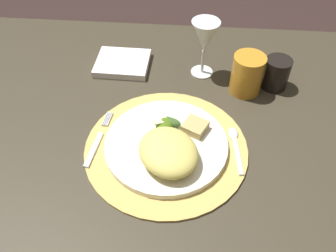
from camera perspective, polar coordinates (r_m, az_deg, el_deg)
dining_table at (r=0.92m, az=-3.23°, el=-7.77°), size 1.26×0.97×0.73m
placemat at (r=0.77m, az=-0.31°, el=-3.56°), size 0.36×0.36×0.01m
dinner_plate at (r=0.76m, az=-0.31°, el=-3.05°), size 0.27×0.27×0.02m
pasta_serving at (r=0.71m, az=0.07°, el=-4.24°), size 0.17×0.18×0.05m
salad_greens at (r=0.78m, az=-0.44°, el=0.28°), size 0.07×0.06×0.03m
bread_piece at (r=0.78m, az=4.43°, el=-0.14°), size 0.06×0.06×0.02m
fork at (r=0.79m, az=-11.42°, el=-2.38°), size 0.03×0.17×0.00m
spoon at (r=0.79m, az=10.89°, el=-2.70°), size 0.03×0.13×0.01m
napkin at (r=1.00m, az=-7.42°, el=10.13°), size 0.15×0.13×0.02m
wine_glass at (r=0.91m, az=6.02°, el=14.08°), size 0.07×0.07×0.16m
amber_tumbler at (r=0.90m, az=12.78°, el=8.24°), size 0.08×0.08×0.10m
dark_tumbler at (r=0.94m, az=17.24°, el=8.21°), size 0.07×0.07×0.08m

